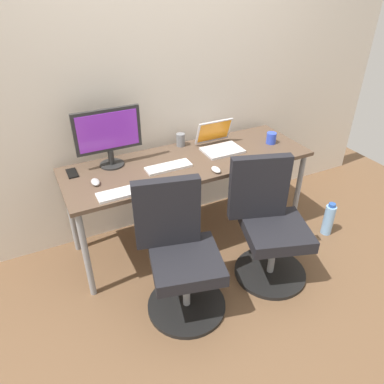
% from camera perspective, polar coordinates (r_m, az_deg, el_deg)
% --- Properties ---
extents(ground_plane, '(5.28, 5.28, 0.00)m').
position_cam_1_polar(ground_plane, '(3.20, -0.40, -6.98)').
color(ground_plane, brown).
extents(back_wall, '(4.40, 0.04, 2.60)m').
position_cam_1_polar(back_wall, '(2.94, -4.12, 17.90)').
color(back_wall, silver).
rests_on(back_wall, ground).
extents(desk, '(1.91, 0.64, 0.75)m').
position_cam_1_polar(desk, '(2.82, -0.45, 3.91)').
color(desk, brown).
rests_on(desk, ground).
extents(office_chair_left, '(0.54, 0.54, 0.94)m').
position_cam_1_polar(office_chair_left, '(2.38, -1.92, -10.04)').
color(office_chair_left, black).
rests_on(office_chair_left, ground).
extents(office_chair_right, '(0.55, 0.55, 0.94)m').
position_cam_1_polar(office_chair_right, '(2.68, 12.00, -5.32)').
color(office_chair_right, black).
rests_on(office_chair_right, ground).
extents(water_bottle_on_floor, '(0.09, 0.09, 0.31)m').
position_cam_1_polar(water_bottle_on_floor, '(3.37, 20.70, -4.04)').
color(water_bottle_on_floor, '#8CBFF2').
rests_on(water_bottle_on_floor, ground).
extents(desktop_monitor, '(0.48, 0.18, 0.43)m').
position_cam_1_polar(desktop_monitor, '(2.67, -13.06, 8.89)').
color(desktop_monitor, '#262626').
rests_on(desktop_monitor, desk).
extents(open_laptop, '(0.31, 0.30, 0.22)m').
position_cam_1_polar(open_laptop, '(2.96, 4.26, 7.80)').
color(open_laptop, silver).
rests_on(open_laptop, desk).
extents(keyboard_by_monitor, '(0.34, 0.12, 0.02)m').
position_cam_1_polar(keyboard_by_monitor, '(2.41, -10.79, -0.08)').
color(keyboard_by_monitor, silver).
rests_on(keyboard_by_monitor, desk).
extents(keyboard_by_laptop, '(0.34, 0.12, 0.02)m').
position_cam_1_polar(keyboard_by_laptop, '(2.67, -3.71, 3.96)').
color(keyboard_by_laptop, silver).
rests_on(keyboard_by_laptop, desk).
extents(mouse_by_monitor, '(0.06, 0.10, 0.03)m').
position_cam_1_polar(mouse_by_monitor, '(2.55, -14.97, 1.53)').
color(mouse_by_monitor, '#B7B7B7').
rests_on(mouse_by_monitor, desk).
extents(mouse_by_laptop, '(0.06, 0.10, 0.03)m').
position_cam_1_polar(mouse_by_laptop, '(2.62, 3.80, 3.53)').
color(mouse_by_laptop, silver).
rests_on(mouse_by_laptop, desk).
extents(coffee_mug, '(0.08, 0.08, 0.09)m').
position_cam_1_polar(coffee_mug, '(3.11, 12.36, 8.29)').
color(coffee_mug, blue).
rests_on(coffee_mug, desk).
extents(pen_cup, '(0.07, 0.07, 0.10)m').
position_cam_1_polar(pen_cup, '(3.00, -1.80, 8.21)').
color(pen_cup, slate).
rests_on(pen_cup, desk).
extents(phone_near_monitor, '(0.07, 0.14, 0.01)m').
position_cam_1_polar(phone_near_monitor, '(2.73, -18.35, 2.83)').
color(phone_near_monitor, black).
rests_on(phone_near_monitor, desk).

